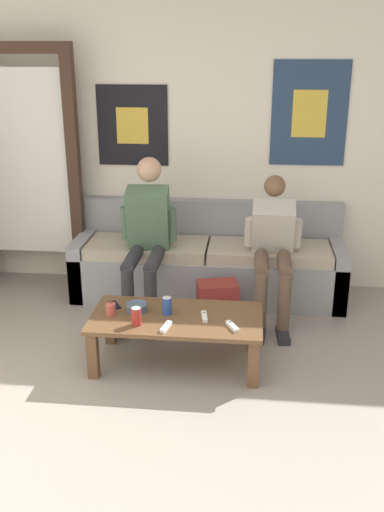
# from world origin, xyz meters

# --- Properties ---
(ground_plane) EXTENTS (18.00, 18.00, 0.00)m
(ground_plane) POSITION_xyz_m (0.00, 0.00, 0.00)
(ground_plane) COLOR gray
(wall_back) EXTENTS (10.00, 0.07, 2.55)m
(wall_back) POSITION_xyz_m (0.00, 2.84, 1.28)
(wall_back) COLOR silver
(wall_back) RESTS_ON ground_plane
(door_frame) EXTENTS (1.00, 0.10, 2.15)m
(door_frame) POSITION_xyz_m (-1.44, 2.62, 1.20)
(door_frame) COLOR #382319
(door_frame) RESTS_ON ground_plane
(couch) EXTENTS (2.36, 0.68, 0.81)m
(couch) POSITION_xyz_m (0.21, 2.49, 0.29)
(couch) COLOR gray
(couch) RESTS_ON ground_plane
(coffee_table) EXTENTS (1.18, 0.59, 0.36)m
(coffee_table) POSITION_xyz_m (0.08, 1.27, 0.31)
(coffee_table) COLOR brown
(coffee_table) RESTS_ON ground_plane
(person_seated_adult) EXTENTS (0.47, 0.87, 1.26)m
(person_seated_adult) POSITION_xyz_m (-0.28, 2.15, 0.68)
(person_seated_adult) COLOR #2D2D33
(person_seated_adult) RESTS_ON ground_plane
(person_seated_teen) EXTENTS (0.47, 0.91, 1.12)m
(person_seated_teen) POSITION_xyz_m (0.76, 2.15, 0.61)
(person_seated_teen) COLOR brown
(person_seated_teen) RESTS_ON ground_plane
(backpack) EXTENTS (0.35, 0.29, 0.38)m
(backpack) POSITION_xyz_m (0.33, 1.84, 0.18)
(backpack) COLOR maroon
(backpack) RESTS_ON ground_plane
(ceramic_bowl) EXTENTS (0.15, 0.15, 0.06)m
(ceramic_bowl) POSITION_xyz_m (-0.20, 1.32, 0.40)
(ceramic_bowl) COLOR #475B75
(ceramic_bowl) RESTS_ON coffee_table
(pillar_candle) EXTENTS (0.07, 0.07, 0.10)m
(pillar_candle) POSITION_xyz_m (-0.37, 1.25, 0.41)
(pillar_candle) COLOR #B24C42
(pillar_candle) RESTS_ON coffee_table
(drink_can_blue) EXTENTS (0.07, 0.07, 0.12)m
(drink_can_blue) POSITION_xyz_m (0.01, 1.30, 0.43)
(drink_can_blue) COLOR #28479E
(drink_can_blue) RESTS_ON coffee_table
(drink_can_red) EXTENTS (0.07, 0.07, 0.12)m
(drink_can_red) POSITION_xyz_m (-0.16, 1.12, 0.43)
(drink_can_red) COLOR maroon
(drink_can_red) RESTS_ON coffee_table
(game_controller_near_left) EXTENTS (0.06, 0.15, 0.03)m
(game_controller_near_left) POSITION_xyz_m (0.28, 1.26, 0.38)
(game_controller_near_left) COLOR white
(game_controller_near_left) RESTS_ON coffee_table
(game_controller_near_right) EXTENTS (0.06, 0.15, 0.03)m
(game_controller_near_right) POSITION_xyz_m (0.04, 1.08, 0.38)
(game_controller_near_right) COLOR white
(game_controller_near_right) RESTS_ON coffee_table
(game_controller_far_center) EXTENTS (0.10, 0.14, 0.03)m
(game_controller_far_center) POSITION_xyz_m (0.47, 1.14, 0.38)
(game_controller_far_center) COLOR white
(game_controller_far_center) RESTS_ON coffee_table
(cell_phone) EXTENTS (0.13, 0.15, 0.01)m
(cell_phone) POSITION_xyz_m (-0.38, 1.39, 0.37)
(cell_phone) COLOR black
(cell_phone) RESTS_ON coffee_table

